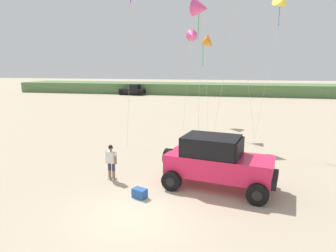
{
  "coord_description": "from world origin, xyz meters",
  "views": [
    {
      "loc": [
        3.3,
        -9.3,
        5.15
      ],
      "look_at": [
        0.33,
        3.99,
        2.44
      ],
      "focal_mm": 32.04,
      "sensor_mm": 36.0,
      "label": 1
    }
  ],
  "objects_px": {
    "person_watching": "(111,160)",
    "kite_pink_ribbon": "(205,42)",
    "cooler_box": "(140,193)",
    "jeep": "(217,161)",
    "kite_orange_streamer": "(282,3)",
    "kite_black_sled": "(192,35)",
    "distant_pickup": "(133,90)",
    "kite_white_parafoil": "(201,8)"
  },
  "relations": [
    {
      "from": "person_watching",
      "to": "kite_pink_ribbon",
      "type": "distance_m",
      "value": 13.18
    },
    {
      "from": "cooler_box",
      "to": "kite_pink_ribbon",
      "type": "xyz_separation_m",
      "value": [
        1.17,
        12.91,
        6.75
      ]
    },
    {
      "from": "jeep",
      "to": "kite_orange_streamer",
      "type": "distance_m",
      "value": 16.23
    },
    {
      "from": "jeep",
      "to": "kite_orange_streamer",
      "type": "relative_size",
      "value": 0.47
    },
    {
      "from": "person_watching",
      "to": "kite_black_sled",
      "type": "height_order",
      "value": "kite_black_sled"
    },
    {
      "from": "person_watching",
      "to": "jeep",
      "type": "bearing_deg",
      "value": 1.52
    },
    {
      "from": "jeep",
      "to": "distant_pickup",
      "type": "bearing_deg",
      "value": 113.82
    },
    {
      "from": "person_watching",
      "to": "kite_black_sled",
      "type": "relative_size",
      "value": 0.19
    },
    {
      "from": "jeep",
      "to": "person_watching",
      "type": "bearing_deg",
      "value": -178.48
    },
    {
      "from": "distant_pickup",
      "to": "kite_black_sled",
      "type": "bearing_deg",
      "value": -59.58
    },
    {
      "from": "kite_pink_ribbon",
      "to": "cooler_box",
      "type": "bearing_deg",
      "value": -95.17
    },
    {
      "from": "jeep",
      "to": "kite_black_sled",
      "type": "bearing_deg",
      "value": 102.23
    },
    {
      "from": "kite_black_sled",
      "to": "kite_pink_ribbon",
      "type": "relative_size",
      "value": 1.15
    },
    {
      "from": "distant_pickup",
      "to": "kite_pink_ribbon",
      "type": "relative_size",
      "value": 0.63
    },
    {
      "from": "kite_white_parafoil",
      "to": "kite_orange_streamer",
      "type": "relative_size",
      "value": 0.92
    },
    {
      "from": "jeep",
      "to": "kite_white_parafoil",
      "type": "relative_size",
      "value": 0.51
    },
    {
      "from": "jeep",
      "to": "distant_pickup",
      "type": "height_order",
      "value": "jeep"
    },
    {
      "from": "person_watching",
      "to": "cooler_box",
      "type": "distance_m",
      "value": 2.55
    },
    {
      "from": "distant_pickup",
      "to": "kite_orange_streamer",
      "type": "xyz_separation_m",
      "value": [
        21.55,
        -27.01,
        8.97
      ]
    },
    {
      "from": "jeep",
      "to": "kite_pink_ribbon",
      "type": "relative_size",
      "value": 0.67
    },
    {
      "from": "distant_pickup",
      "to": "kite_white_parafoil",
      "type": "height_order",
      "value": "kite_white_parafoil"
    },
    {
      "from": "kite_black_sled",
      "to": "kite_white_parafoil",
      "type": "distance_m",
      "value": 6.93
    },
    {
      "from": "kite_pink_ribbon",
      "to": "jeep",
      "type": "bearing_deg",
      "value": -81.09
    },
    {
      "from": "jeep",
      "to": "kite_black_sled",
      "type": "distance_m",
      "value": 17.52
    },
    {
      "from": "kite_white_parafoil",
      "to": "kite_orange_streamer",
      "type": "distance_m",
      "value": 7.03
    },
    {
      "from": "person_watching",
      "to": "kite_black_sled",
      "type": "bearing_deg",
      "value": 85.13
    },
    {
      "from": "cooler_box",
      "to": "kite_black_sled",
      "type": "height_order",
      "value": "kite_black_sled"
    },
    {
      "from": "cooler_box",
      "to": "distant_pickup",
      "type": "height_order",
      "value": "distant_pickup"
    },
    {
      "from": "person_watching",
      "to": "kite_orange_streamer",
      "type": "xyz_separation_m",
      "value": [
        8.61,
        13.27,
        8.97
      ]
    },
    {
      "from": "kite_pink_ribbon",
      "to": "kite_orange_streamer",
      "type": "height_order",
      "value": "kite_orange_streamer"
    },
    {
      "from": "distant_pickup",
      "to": "kite_white_parafoil",
      "type": "bearing_deg",
      "value": -62.95
    },
    {
      "from": "distant_pickup",
      "to": "kite_black_sled",
      "type": "height_order",
      "value": "kite_black_sled"
    },
    {
      "from": "kite_orange_streamer",
      "to": "kite_black_sled",
      "type": "bearing_deg",
      "value": 159.86
    },
    {
      "from": "kite_pink_ribbon",
      "to": "kite_orange_streamer",
      "type": "relative_size",
      "value": 0.7
    },
    {
      "from": "jeep",
      "to": "kite_white_parafoil",
      "type": "distance_m",
      "value": 12.19
    },
    {
      "from": "distant_pickup",
      "to": "kite_pink_ribbon",
      "type": "bearing_deg",
      "value": -61.12
    },
    {
      "from": "jeep",
      "to": "kite_orange_streamer",
      "type": "bearing_deg",
      "value": 73.76
    },
    {
      "from": "cooler_box",
      "to": "kite_white_parafoil",
      "type": "relative_size",
      "value": 0.06
    },
    {
      "from": "jeep",
      "to": "person_watching",
      "type": "height_order",
      "value": "jeep"
    },
    {
      "from": "kite_pink_ribbon",
      "to": "kite_orange_streamer",
      "type": "distance_m",
      "value": 6.62
    },
    {
      "from": "kite_white_parafoil",
      "to": "kite_pink_ribbon",
      "type": "height_order",
      "value": "kite_white_parafoil"
    },
    {
      "from": "jeep",
      "to": "person_watching",
      "type": "distance_m",
      "value": 4.79
    }
  ]
}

